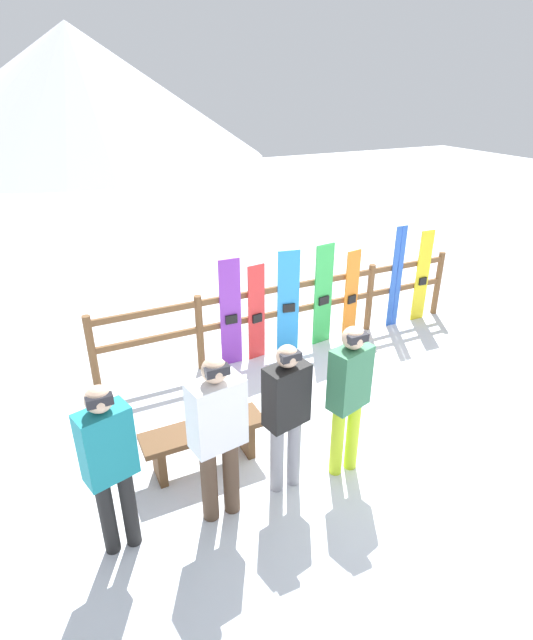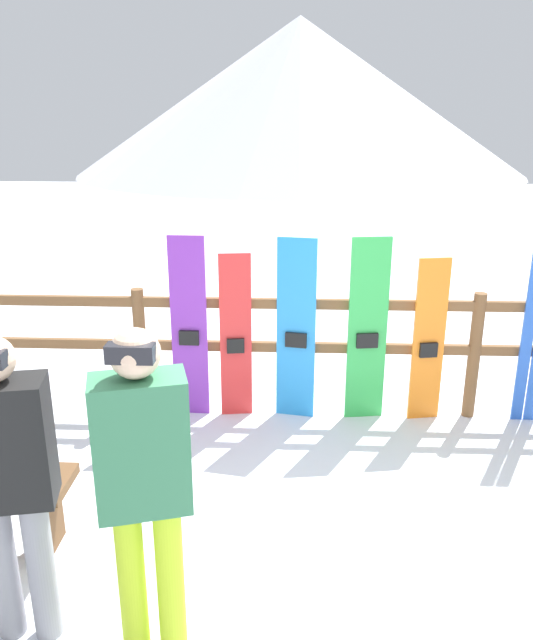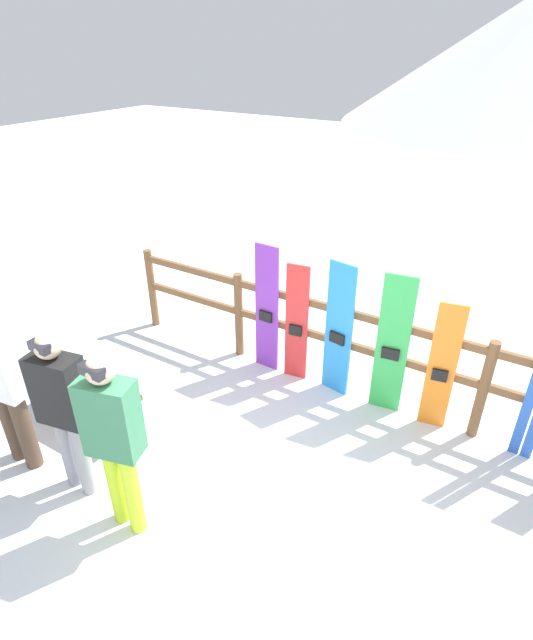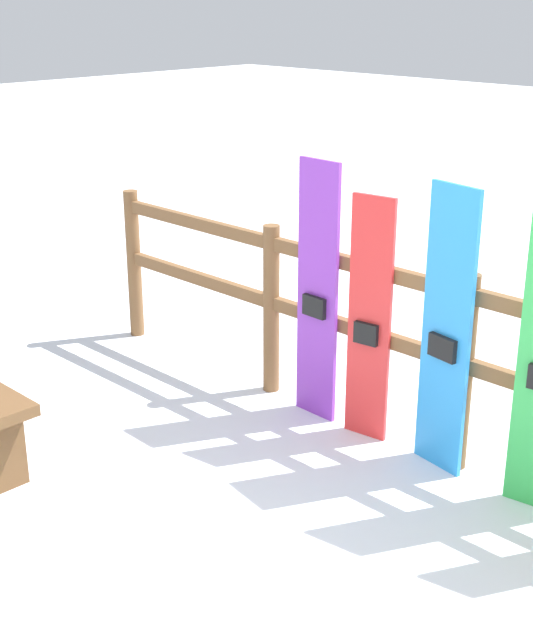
{
  "view_description": "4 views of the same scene",
  "coord_description": "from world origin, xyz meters",
  "px_view_note": "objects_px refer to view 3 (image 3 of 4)",
  "views": [
    {
      "loc": [
        -3.11,
        -3.66,
        3.55
      ],
      "look_at": [
        -0.79,
        1.17,
        0.96
      ],
      "focal_mm": 28.0,
      "sensor_mm": 36.0,
      "label": 1
    },
    {
      "loc": [
        -0.1,
        -2.79,
        2.42
      ],
      "look_at": [
        -0.28,
        1.0,
        1.15
      ],
      "focal_mm": 35.0,
      "sensor_mm": 36.0,
      "label": 2
    },
    {
      "loc": [
        1.58,
        -2.19,
        3.39
      ],
      "look_at": [
        -0.54,
        1.26,
        1.07
      ],
      "focal_mm": 28.0,
      "sensor_mm": 36.0,
      "label": 3
    },
    {
      "loc": [
        2.2,
        -1.66,
        2.37
      ],
      "look_at": [
        -0.7,
        1.28,
        0.83
      ],
      "focal_mm": 50.0,
      "sensor_mm": 36.0,
      "label": 4
    }
  ],
  "objects_px": {
    "snowboard_purple": "(267,310)",
    "snowboard_green": "(392,346)",
    "person_white": "(2,378)",
    "person_black": "(63,405)",
    "snowboard_orange": "(441,368)",
    "bench": "(85,394)",
    "person_plaid_green": "(113,434)",
    "snowboard_red": "(297,324)",
    "snowboard_blue": "(338,331)"
  },
  "relations": [
    {
      "from": "person_white",
      "to": "snowboard_purple",
      "type": "height_order",
      "value": "person_white"
    },
    {
      "from": "snowboard_purple",
      "to": "snowboard_orange",
      "type": "bearing_deg",
      "value": -0.0
    },
    {
      "from": "person_white",
      "to": "snowboard_orange",
      "type": "relative_size",
      "value": 1.19
    },
    {
      "from": "bench",
      "to": "snowboard_purple",
      "type": "height_order",
      "value": "snowboard_purple"
    },
    {
      "from": "bench",
      "to": "snowboard_red",
      "type": "bearing_deg",
      "value": 51.66
    },
    {
      "from": "bench",
      "to": "person_plaid_green",
      "type": "height_order",
      "value": "person_plaid_green"
    },
    {
      "from": "bench",
      "to": "snowboard_purple",
      "type": "xyz_separation_m",
      "value": [
        1.01,
        1.76,
        0.41
      ]
    },
    {
      "from": "snowboard_green",
      "to": "person_black",
      "type": "bearing_deg",
      "value": -127.98
    },
    {
      "from": "person_black",
      "to": "snowboard_red",
      "type": "xyz_separation_m",
      "value": [
        0.79,
        2.37,
        -0.21
      ]
    },
    {
      "from": "person_white",
      "to": "snowboard_green",
      "type": "distance_m",
      "value": 3.51
    },
    {
      "from": "bench",
      "to": "snowboard_orange",
      "type": "relative_size",
      "value": 0.91
    },
    {
      "from": "person_plaid_green",
      "to": "snowboard_red",
      "type": "distance_m",
      "value": 2.45
    },
    {
      "from": "person_plaid_green",
      "to": "person_white",
      "type": "bearing_deg",
      "value": 179.86
    },
    {
      "from": "snowboard_green",
      "to": "snowboard_blue",
      "type": "bearing_deg",
      "value": -180.0
    },
    {
      "from": "person_black",
      "to": "snowboard_green",
      "type": "relative_size",
      "value": 1.01
    },
    {
      "from": "snowboard_blue",
      "to": "snowboard_orange",
      "type": "relative_size",
      "value": 1.11
    },
    {
      "from": "bench",
      "to": "snowboard_red",
      "type": "distance_m",
      "value": 2.27
    },
    {
      "from": "bench",
      "to": "snowboard_blue",
      "type": "xyz_separation_m",
      "value": [
        1.88,
        1.76,
        0.41
      ]
    },
    {
      "from": "person_plaid_green",
      "to": "snowboard_blue",
      "type": "relative_size",
      "value": 1.07
    },
    {
      "from": "snowboard_red",
      "to": "snowboard_green",
      "type": "xyz_separation_m",
      "value": [
        1.06,
        0.0,
        0.07
      ]
    },
    {
      "from": "person_white",
      "to": "snowboard_green",
      "type": "xyz_separation_m",
      "value": [
        2.52,
        2.43,
        -0.18
      ]
    },
    {
      "from": "person_black",
      "to": "snowboard_red",
      "type": "bearing_deg",
      "value": 71.5
    },
    {
      "from": "person_plaid_green",
      "to": "snowboard_blue",
      "type": "bearing_deg",
      "value": 74.92
    },
    {
      "from": "person_plaid_green",
      "to": "snowboard_red",
      "type": "height_order",
      "value": "person_plaid_green"
    },
    {
      "from": "snowboard_green",
      "to": "person_plaid_green",
      "type": "bearing_deg",
      "value": -116.75
    },
    {
      "from": "person_black",
      "to": "snowboard_blue",
      "type": "distance_m",
      "value": 2.7
    },
    {
      "from": "snowboard_red",
      "to": "snowboard_orange",
      "type": "bearing_deg",
      "value": -0.0
    },
    {
      "from": "person_black",
      "to": "snowboard_red",
      "type": "distance_m",
      "value": 2.51
    },
    {
      "from": "snowboard_purple",
      "to": "snowboard_green",
      "type": "distance_m",
      "value": 1.43
    },
    {
      "from": "snowboard_blue",
      "to": "snowboard_red",
      "type": "bearing_deg",
      "value": -179.99
    },
    {
      "from": "person_black",
      "to": "person_plaid_green",
      "type": "relative_size",
      "value": 0.96
    },
    {
      "from": "snowboard_red",
      "to": "snowboard_blue",
      "type": "distance_m",
      "value": 0.49
    },
    {
      "from": "snowboard_red",
      "to": "snowboard_blue",
      "type": "xyz_separation_m",
      "value": [
        0.49,
        0.0,
        0.06
      ]
    },
    {
      "from": "snowboard_red",
      "to": "snowboard_orange",
      "type": "distance_m",
      "value": 1.55
    },
    {
      "from": "snowboard_purple",
      "to": "snowboard_blue",
      "type": "height_order",
      "value": "snowboard_purple"
    },
    {
      "from": "person_black",
      "to": "person_white",
      "type": "xyz_separation_m",
      "value": [
        -0.68,
        -0.06,
        0.04
      ]
    },
    {
      "from": "snowboard_red",
      "to": "snowboard_blue",
      "type": "bearing_deg",
      "value": 0.01
    },
    {
      "from": "snowboard_blue",
      "to": "bench",
      "type": "bearing_deg",
      "value": -136.87
    },
    {
      "from": "person_black",
      "to": "snowboard_blue",
      "type": "height_order",
      "value": "person_black"
    },
    {
      "from": "bench",
      "to": "snowboard_blue",
      "type": "height_order",
      "value": "snowboard_blue"
    },
    {
      "from": "bench",
      "to": "person_white",
      "type": "xyz_separation_m",
      "value": [
        -0.08,
        -0.66,
        0.59
      ]
    },
    {
      "from": "person_plaid_green",
      "to": "snowboard_green",
      "type": "height_order",
      "value": "person_plaid_green"
    },
    {
      "from": "bench",
      "to": "snowboard_orange",
      "type": "xyz_separation_m",
      "value": [
        2.94,
        1.76,
        0.33
      ]
    },
    {
      "from": "person_white",
      "to": "snowboard_purple",
      "type": "relative_size",
      "value": 1.07
    },
    {
      "from": "person_black",
      "to": "person_plaid_green",
      "type": "bearing_deg",
      "value": -5.44
    },
    {
      "from": "person_plaid_green",
      "to": "snowboard_orange",
      "type": "xyz_separation_m",
      "value": [
        1.72,
        2.43,
        -0.26
      ]
    },
    {
      "from": "person_white",
      "to": "snowboard_orange",
      "type": "bearing_deg",
      "value": 38.8
    },
    {
      "from": "bench",
      "to": "person_plaid_green",
      "type": "relative_size",
      "value": 0.77
    },
    {
      "from": "person_white",
      "to": "person_plaid_green",
      "type": "relative_size",
      "value": 1.01
    },
    {
      "from": "snowboard_orange",
      "to": "snowboard_purple",
      "type": "bearing_deg",
      "value": 180.0
    }
  ]
}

